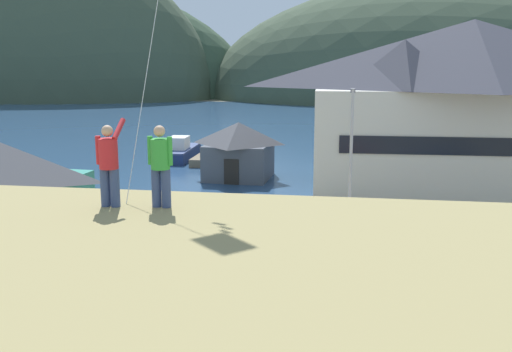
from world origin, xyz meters
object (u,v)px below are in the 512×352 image
object	(u,v)px
harbor_lodge	(470,102)
storage_shed_waterside	(239,150)
moored_boat_wharfside	(180,152)
person_companion	(160,164)
parked_car_front_row_red	(301,239)
parked_car_mid_row_far	(247,275)
wharf_dock	(226,150)
person_kite_flyer	(109,162)
parking_light_pole	(351,152)
parked_car_front_row_end	(495,245)
parked_car_corner_spot	(389,299)
parked_car_mid_row_center	(171,228)

from	to	relation	value
harbor_lodge	storage_shed_waterside	bearing A→B (deg)	171.47
moored_boat_wharfside	person_companion	distance (m)	41.75
parked_car_front_row_red	parked_car_mid_row_far	distance (m)	5.08
wharf_dock	parked_car_mid_row_far	xyz separation A→B (m)	(7.83, -34.41, 0.71)
person_kite_flyer	person_companion	distance (m)	1.10
moored_boat_wharfside	wharf_dock	bearing A→B (deg)	47.91
moored_boat_wharfside	person_kite_flyer	xyz separation A→B (m)	(9.92, -39.89, 6.30)
parking_light_pole	harbor_lodge	bearing A→B (deg)	54.77
moored_boat_wharfside	parked_car_mid_row_far	size ratio (longest dim) A/B	1.66
harbor_lodge	person_kite_flyer	bearing A→B (deg)	-113.79
parked_car_mid_row_far	parked_car_front_row_end	bearing A→B (deg)	27.23
storage_shed_waterside	parked_car_front_row_red	world-z (taller)	storage_shed_waterside
parked_car_front_row_end	parked_car_mid_row_far	world-z (taller)	same
moored_boat_wharfside	parked_car_mid_row_far	world-z (taller)	moored_boat_wharfside
parked_car_mid_row_far	parked_car_corner_spot	xyz separation A→B (m)	(5.19, -1.48, 0.00)
storage_shed_waterside	parked_car_front_row_end	xyz separation A→B (m)	(14.69, -17.60, -1.20)
parked_car_front_row_red	parked_car_mid_row_far	xyz separation A→B (m)	(-1.68, -4.79, 0.00)
parked_car_mid_row_center	moored_boat_wharfside	bearing A→B (deg)	104.89
parked_car_front_row_end	parked_car_mid_row_center	bearing A→B (deg)	178.74
storage_shed_waterside	parking_light_pole	xyz separation A→B (m)	(8.33, -13.58, 2.15)
storage_shed_waterside	wharf_dock	size ratio (longest dim) A/B	0.34
wharf_dock	person_kite_flyer	world-z (taller)	person_kite_flyer
storage_shed_waterside	parked_car_mid_row_center	xyz separation A→B (m)	(-0.18, -17.28, -1.20)
parked_car_corner_spot	parked_car_front_row_red	bearing A→B (deg)	119.25
parked_car_mid_row_far	person_kite_flyer	world-z (taller)	person_kite_flyer
parked_car_front_row_red	parked_car_corner_spot	size ratio (longest dim) A/B	1.01
harbor_lodge	person_companion	size ratio (longest dim) A/B	12.65
parked_car_front_row_end	person_companion	world-z (taller)	person_companion
parked_car_mid_row_center	person_kite_flyer	world-z (taller)	person_kite_flyer
wharf_dock	parked_car_front_row_end	world-z (taller)	parked_car_front_row_end
parked_car_front_row_red	person_companion	distance (m)	15.32
parked_car_mid_row_center	person_companion	world-z (taller)	person_companion
parked_car_mid_row_center	harbor_lodge	bearing A→B (deg)	42.18
parked_car_corner_spot	parking_light_pole	world-z (taller)	parking_light_pole
harbor_lodge	person_companion	bearing A→B (deg)	-112.08
wharf_dock	person_companion	size ratio (longest dim) A/B	9.06
harbor_lodge	parking_light_pole	world-z (taller)	harbor_lodge
parking_light_pole	person_kite_flyer	distance (m)	19.50
wharf_dock	parked_car_front_row_red	bearing A→B (deg)	-72.20
harbor_lodge	storage_shed_waterside	xyz separation A→B (m)	(-16.20, 2.43, -3.95)
moored_boat_wharfside	parked_car_front_row_red	xyz separation A→B (m)	(12.97, -25.79, 0.34)
parked_car_front_row_end	person_companion	xyz separation A→B (m)	(-10.51, -14.46, 5.94)
parked_car_front_row_end	storage_shed_waterside	bearing A→B (deg)	129.85
wharf_dock	parked_car_front_row_red	world-z (taller)	parked_car_front_row_red
parked_car_front_row_red	person_kite_flyer	size ratio (longest dim) A/B	2.33
parked_car_mid_row_far	parked_car_mid_row_center	distance (m)	7.27
parked_car_front_row_red	person_kite_flyer	distance (m)	15.61
person_kite_flyer	storage_shed_waterside	bearing A→B (deg)	95.49
harbor_lodge	parking_light_pole	bearing A→B (deg)	-125.23
harbor_lodge	parked_car_mid_row_center	world-z (taller)	harbor_lodge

